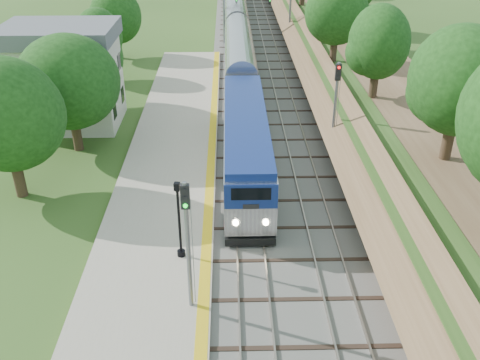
{
  "coord_description": "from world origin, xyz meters",
  "views": [
    {
      "loc": [
        -1.11,
        -11.22,
        17.16
      ],
      "look_at": [
        -0.5,
        14.85,
        2.8
      ],
      "focal_mm": 40.0,
      "sensor_mm": 36.0,
      "label": 1
    }
  ],
  "objects_px": {
    "lamppost_far": "(179,224)",
    "signal_platform": "(187,233)",
    "signal_gantry": "(257,4)",
    "station_building": "(65,75)",
    "train": "(235,6)",
    "signal_farside": "(336,101)"
  },
  "relations": [
    {
      "from": "signal_gantry",
      "to": "signal_platform",
      "type": "xyz_separation_m",
      "value": [
        -5.37,
        -47.51,
        -0.5
      ]
    },
    {
      "from": "train",
      "to": "signal_platform",
      "type": "height_order",
      "value": "signal_platform"
    },
    {
      "from": "station_building",
      "to": "lamppost_far",
      "type": "xyz_separation_m",
      "value": [
        10.37,
        -18.78,
        -1.79
      ]
    },
    {
      "from": "station_building",
      "to": "signal_farside",
      "type": "xyz_separation_m",
      "value": [
        20.2,
        -6.97,
        0.26
      ]
    },
    {
      "from": "lamppost_far",
      "to": "signal_platform",
      "type": "height_order",
      "value": "signal_platform"
    },
    {
      "from": "signal_platform",
      "to": "signal_gantry",
      "type": "bearing_deg",
      "value": 83.55
    },
    {
      "from": "signal_gantry",
      "to": "signal_platform",
      "type": "bearing_deg",
      "value": -96.45
    },
    {
      "from": "signal_farside",
      "to": "train",
      "type": "bearing_deg",
      "value": 97.93
    },
    {
      "from": "lamppost_far",
      "to": "train",
      "type": "bearing_deg",
      "value": 86.32
    },
    {
      "from": "signal_gantry",
      "to": "signal_platform",
      "type": "distance_m",
      "value": 47.82
    },
    {
      "from": "train",
      "to": "signal_farside",
      "type": "relative_size",
      "value": 16.29
    },
    {
      "from": "signal_farside",
      "to": "station_building",
      "type": "bearing_deg",
      "value": 160.97
    },
    {
      "from": "train",
      "to": "lamppost_far",
      "type": "bearing_deg",
      "value": -93.68
    },
    {
      "from": "train",
      "to": "lamppost_far",
      "type": "xyz_separation_m",
      "value": [
        -3.62,
        -56.31,
        0.17
      ]
    },
    {
      "from": "train",
      "to": "signal_farside",
      "type": "distance_m",
      "value": 44.98
    },
    {
      "from": "signal_farside",
      "to": "signal_platform",
      "type": "bearing_deg",
      "value": -120.33
    },
    {
      "from": "signal_gantry",
      "to": "signal_farside",
      "type": "relative_size",
      "value": 1.21
    },
    {
      "from": "station_building",
      "to": "signal_gantry",
      "type": "height_order",
      "value": "station_building"
    },
    {
      "from": "lamppost_far",
      "to": "signal_platform",
      "type": "bearing_deg",
      "value": -79.04
    },
    {
      "from": "station_building",
      "to": "signal_farside",
      "type": "distance_m",
      "value": 21.37
    },
    {
      "from": "train",
      "to": "lamppost_far",
      "type": "distance_m",
      "value": 56.43
    },
    {
      "from": "train",
      "to": "signal_platform",
      "type": "relative_size",
      "value": 17.6
    }
  ]
}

